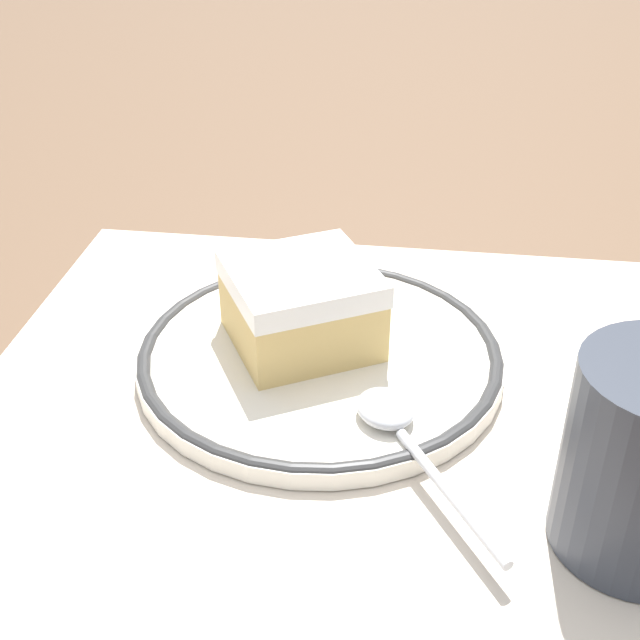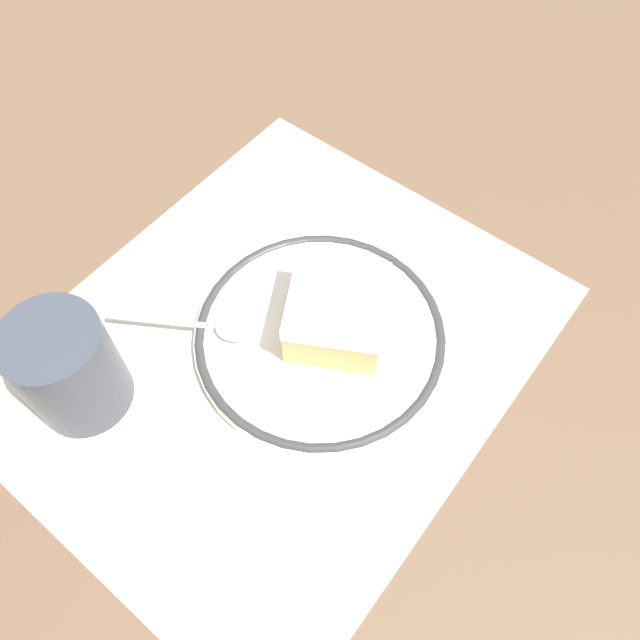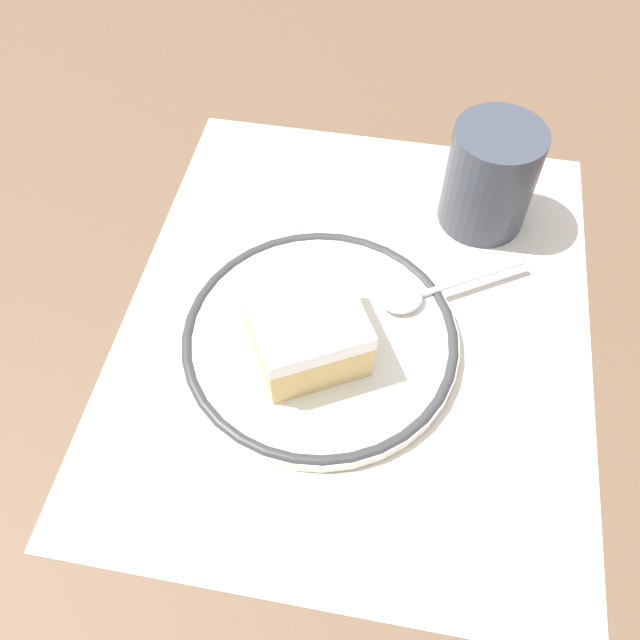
{
  "view_description": "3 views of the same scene",
  "coord_description": "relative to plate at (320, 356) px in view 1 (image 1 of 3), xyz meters",
  "views": [
    {
      "loc": [
        -0.03,
        0.37,
        0.28
      ],
      "look_at": [
        0.03,
        -0.02,
        0.03
      ],
      "focal_mm": 47.9,
      "sensor_mm": 36.0,
      "label": 1
    },
    {
      "loc": [
        -0.18,
        -0.19,
        0.45
      ],
      "look_at": [
        0.03,
        -0.02,
        0.03
      ],
      "focal_mm": 35.65,
      "sensor_mm": 36.0,
      "label": 2
    },
    {
      "loc": [
        0.3,
        0.03,
        0.42
      ],
      "look_at": [
        0.03,
        -0.02,
        0.03
      ],
      "focal_mm": 37.8,
      "sensor_mm": 36.0,
      "label": 3
    }
  ],
  "objects": [
    {
      "name": "ground_plane",
      "position": [
        -0.03,
        0.02,
        -0.01
      ],
      "size": [
        2.4,
        2.4,
        0.0
      ],
      "primitive_type": "plane",
      "color": "brown"
    },
    {
      "name": "placemat",
      "position": [
        -0.03,
        0.02,
        -0.01
      ],
      "size": [
        0.42,
        0.35,
        0.0
      ],
      "primitive_type": "cube",
      "color": "beige",
      "rests_on": "ground_plane"
    },
    {
      "name": "plate",
      "position": [
        0.0,
        0.0,
        0.0
      ],
      "size": [
        0.2,
        0.2,
        0.01
      ],
      "color": "silver",
      "rests_on": "placemat"
    },
    {
      "name": "cake_slice",
      "position": [
        0.01,
        -0.01,
        0.03
      ],
      "size": [
        0.1,
        0.1,
        0.05
      ],
      "color": "#DBB76B",
      "rests_on": "plate"
    },
    {
      "name": "spoon",
      "position": [
        -0.05,
        0.07,
        0.01
      ],
      "size": [
        0.08,
        0.11,
        0.01
      ],
      "color": "silver",
      "rests_on": "plate"
    }
  ]
}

